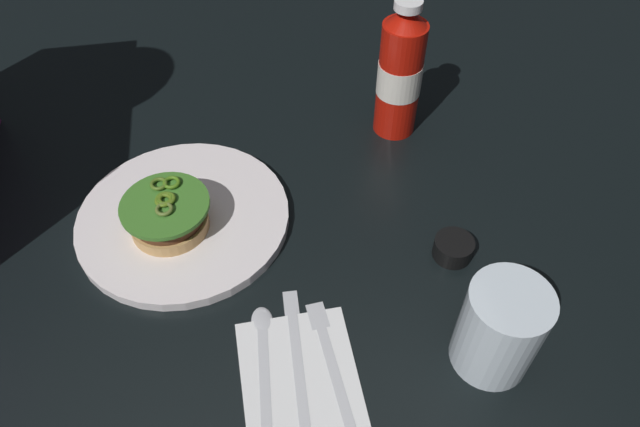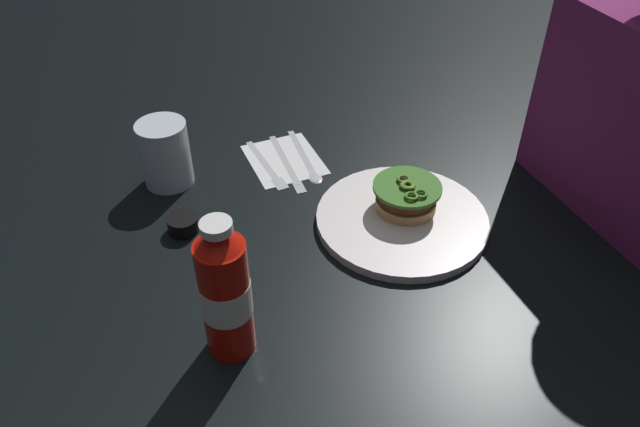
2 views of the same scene
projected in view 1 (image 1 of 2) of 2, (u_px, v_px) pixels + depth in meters
name	position (u px, v px, depth m)	size (l,w,h in m)	color
ground_plane	(283.00, 209.00, 0.81)	(3.00, 3.00, 0.00)	black
dinner_plate	(184.00, 220.00, 0.79)	(0.29, 0.29, 0.02)	white
burger_sandwich	(168.00, 215.00, 0.75)	(0.12, 0.12, 0.05)	tan
ketchup_bottle	(400.00, 74.00, 0.85)	(0.07, 0.07, 0.22)	#B91409
water_glass	(500.00, 329.00, 0.62)	(0.09, 0.09, 0.12)	silver
condiment_cup	(453.00, 248.00, 0.75)	(0.05, 0.05, 0.03)	black
napkin	(299.00, 374.00, 0.65)	(0.15, 0.13, 0.00)	white
fork_utensil	(329.00, 353.00, 0.66)	(0.17, 0.03, 0.00)	silver
butter_knife	(297.00, 352.00, 0.66)	(0.20, 0.02, 0.00)	silver
spoon_utensil	(263.00, 355.00, 0.66)	(0.19, 0.03, 0.00)	silver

